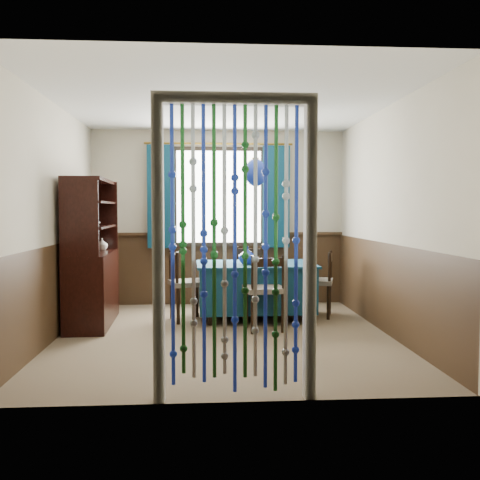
{
  "coord_description": "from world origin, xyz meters",
  "views": [
    {
      "loc": [
        -0.22,
        -5.72,
        1.37
      ],
      "look_at": [
        0.21,
        0.6,
        1.01
      ],
      "focal_mm": 40.0,
      "sensor_mm": 36.0,
      "label": 1
    }
  ],
  "objects": [
    {
      "name": "chair_left",
      "position": [
        -0.45,
        0.83,
        0.46
      ],
      "size": [
        0.51,
        0.52,
        0.86
      ],
      "rotation": [
        0.0,
        0.0,
        -1.29
      ],
      "color": "black",
      "rests_on": "floor"
    },
    {
      "name": "wall_front",
      "position": [
        0.0,
        -2.0,
        1.25
      ],
      "size": [
        3.6,
        0.0,
        3.6
      ],
      "primitive_type": "plane",
      "rotation": [
        -1.57,
        0.0,
        0.0
      ],
      "color": "#BEB49B",
      "rests_on": "ground"
    },
    {
      "name": "wainscot_back",
      "position": [
        0.0,
        1.99,
        0.5
      ],
      "size": [
        3.6,
        0.0,
        3.6
      ],
      "primitive_type": "plane",
      "rotation": [
        1.57,
        0.0,
        0.0
      ],
      "color": "#372515",
      "rests_on": "ground"
    },
    {
      "name": "ceiling",
      "position": [
        0.0,
        0.0,
        2.5
      ],
      "size": [
        4.0,
        4.0,
        0.0
      ],
      "primitive_type": "plane",
      "rotation": [
        3.14,
        0.0,
        0.0
      ],
      "color": "silver",
      "rests_on": "ground"
    },
    {
      "name": "chair_right",
      "position": [
        1.25,
        0.97,
        0.45
      ],
      "size": [
        0.49,
        0.51,
        0.84
      ],
      "rotation": [
        0.0,
        0.0,
        1.29
      ],
      "color": "black",
      "rests_on": "floor"
    },
    {
      "name": "window",
      "position": [
        0.0,
        1.95,
        1.55
      ],
      "size": [
        1.32,
        0.12,
        1.42
      ],
      "primitive_type": "cube",
      "color": "black",
      "rests_on": "wall_back"
    },
    {
      "name": "pendant_lamp",
      "position": [
        0.42,
        0.91,
        1.83
      ],
      "size": [
        0.28,
        0.28,
        0.85
      ],
      "color": "olive",
      "rests_on": "ceiling"
    },
    {
      "name": "wall_left",
      "position": [
        -1.8,
        0.0,
        1.25
      ],
      "size": [
        0.0,
        4.0,
        4.0
      ],
      "primitive_type": "plane",
      "rotation": [
        1.57,
        0.0,
        1.57
      ],
      "color": "#BEB49B",
      "rests_on": "ground"
    },
    {
      "name": "dining_table",
      "position": [
        0.42,
        0.91,
        0.41
      ],
      "size": [
        1.48,
        1.04,
        0.7
      ],
      "rotation": [
        0.0,
        0.0,
        0.02
      ],
      "color": "#0C2F42",
      "rests_on": "floor"
    },
    {
      "name": "bowl_shelf",
      "position": [
        -1.49,
        0.38,
        1.21
      ],
      "size": [
        0.29,
        0.29,
        0.06
      ],
      "primitive_type": "imported",
      "rotation": [
        0.0,
        0.0,
        -0.33
      ],
      "color": "beige",
      "rests_on": "sideboard"
    },
    {
      "name": "wall_back",
      "position": [
        0.0,
        2.0,
        1.25
      ],
      "size": [
        3.6,
        0.0,
        3.6
      ],
      "primitive_type": "plane",
      "rotation": [
        1.57,
        0.0,
        0.0
      ],
      "color": "#BEB49B",
      "rests_on": "ground"
    },
    {
      "name": "wainscot_front",
      "position": [
        0.0,
        -1.99,
        0.5
      ],
      "size": [
        3.6,
        0.0,
        3.6
      ],
      "primitive_type": "plane",
      "rotation": [
        -1.57,
        0.0,
        0.0
      ],
      "color": "#372515",
      "rests_on": "ground"
    },
    {
      "name": "wainscot_left",
      "position": [
        -1.79,
        0.0,
        0.5
      ],
      "size": [
        0.0,
        4.0,
        4.0
      ],
      "primitive_type": "plane",
      "rotation": [
        1.57,
        0.0,
        1.57
      ],
      "color": "#372515",
      "rests_on": "ground"
    },
    {
      "name": "chair_far",
      "position": [
        0.41,
        1.59,
        0.45
      ],
      "size": [
        0.44,
        0.42,
        0.85
      ],
      "rotation": [
        0.0,
        0.0,
        3.09
      ],
      "color": "black",
      "rests_on": "floor"
    },
    {
      "name": "sideboard",
      "position": [
        -1.55,
        0.69,
        0.6
      ],
      "size": [
        0.5,
        1.33,
        1.72
      ],
      "rotation": [
        0.0,
        0.0,
        0.04
      ],
      "color": "black",
      "rests_on": "floor"
    },
    {
      "name": "wall_right",
      "position": [
        1.8,
        0.0,
        1.25
      ],
      "size": [
        0.0,
        4.0,
        4.0
      ],
      "primitive_type": "plane",
      "rotation": [
        1.57,
        0.0,
        -1.57
      ],
      "color": "#BEB49B",
      "rests_on": "ground"
    },
    {
      "name": "vase_table",
      "position": [
        0.31,
        0.8,
        0.8
      ],
      "size": [
        0.25,
        0.25,
        0.2
      ],
      "primitive_type": "imported",
      "rotation": [
        0.0,
        0.0,
        0.43
      ],
      "color": "navy",
      "rests_on": "dining_table"
    },
    {
      "name": "wainscot_right",
      "position": [
        1.79,
        0.0,
        0.5
      ],
      "size": [
        0.0,
        4.0,
        4.0
      ],
      "primitive_type": "plane",
      "rotation": [
        1.57,
        0.0,
        -1.57
      ],
      "color": "#372515",
      "rests_on": "ground"
    },
    {
      "name": "floor",
      "position": [
        0.0,
        0.0,
        0.0
      ],
      "size": [
        4.0,
        4.0,
        0.0
      ],
      "primitive_type": "plane",
      "color": "brown",
      "rests_on": "ground"
    },
    {
      "name": "doorway",
      "position": [
        0.0,
        -1.94,
        1.05
      ],
      "size": [
        1.16,
        0.12,
        2.18
      ],
      "primitive_type": null,
      "color": "silver",
      "rests_on": "ground"
    },
    {
      "name": "chair_near",
      "position": [
        0.47,
        0.22,
        0.46
      ],
      "size": [
        0.48,
        0.46,
        0.87
      ],
      "rotation": [
        0.0,
        0.0,
        0.13
      ],
      "color": "black",
      "rests_on": "floor"
    },
    {
      "name": "vase_sideboard",
      "position": [
        -1.49,
        1.06,
        0.94
      ],
      "size": [
        0.17,
        0.17,
        0.16
      ],
      "primitive_type": "imported",
      "rotation": [
        0.0,
        0.0,
        0.07
      ],
      "color": "beige",
      "rests_on": "sideboard"
    }
  ]
}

